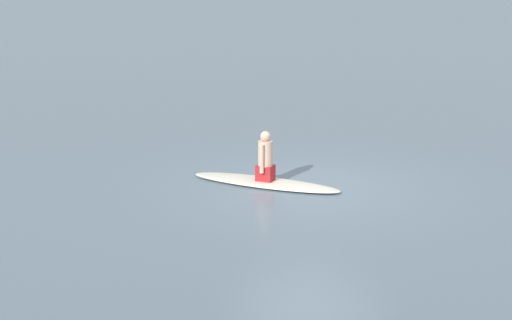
{
  "coord_description": "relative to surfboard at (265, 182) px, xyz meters",
  "views": [
    {
      "loc": [
        10.24,
        -8.76,
        4.1
      ],
      "look_at": [
        -0.52,
        -0.86,
        0.59
      ],
      "focal_mm": 52.02,
      "sensor_mm": 36.0,
      "label": 1
    }
  ],
  "objects": [
    {
      "name": "surfboard",
      "position": [
        0.0,
        0.0,
        0.0
      ],
      "size": [
        3.01,
        2.13,
        0.09
      ],
      "primitive_type": "ellipsoid",
      "rotation": [
        0.0,
        0.0,
        -2.63
      ],
      "color": "silver",
      "rests_on": "ground"
    },
    {
      "name": "person_paddler",
      "position": [
        -0.0,
        -0.0,
        0.48
      ],
      "size": [
        0.41,
        0.4,
        0.97
      ],
      "rotation": [
        0.0,
        0.0,
        -2.63
      ],
      "color": "#A51E23",
      "rests_on": "surfboard"
    },
    {
      "name": "ground_plane",
      "position": [
        0.71,
        0.5,
        -0.04
      ],
      "size": [
        400.0,
        400.0,
        0.0
      ],
      "primitive_type": "plane",
      "color": "slate"
    }
  ]
}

